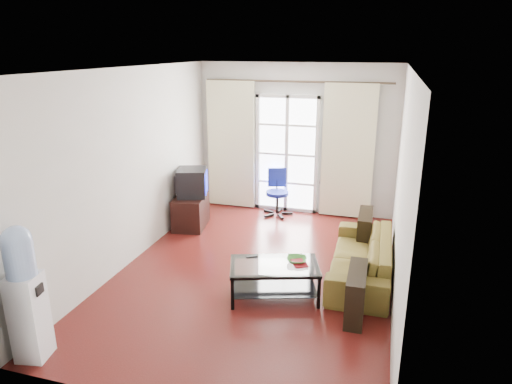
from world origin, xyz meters
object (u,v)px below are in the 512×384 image
crt_tv (191,182)px  water_cooler (25,291)px  task_chair (277,201)px  sofa (361,257)px  coffee_table (274,276)px  tv_stand (191,212)px

crt_tv → water_cooler: water_cooler is taller
task_chair → sofa: bearing=-67.3°
crt_tv → sofa: bearing=-37.8°
coffee_table → tv_stand: 2.67m
coffee_table → tv_stand: (-1.93, 1.85, -0.01)m
coffee_table → task_chair: (-0.66, 2.85, -0.03)m
sofa → task_chair: 2.59m
sofa → task_chair: (-1.63, 2.00, -0.03)m
crt_tv → water_cooler: bearing=-108.8°
coffee_table → task_chair: task_chair is taller
tv_stand → coffee_table: bearing=-53.2°
water_cooler → task_chair: bearing=63.3°
task_chair → water_cooler: water_cooler is taller
coffee_table → crt_tv: crt_tv is taller
tv_stand → task_chair: (1.27, 0.99, -0.02)m
coffee_table → tv_stand: size_ratio=1.64×
coffee_table → tv_stand: bearing=136.2°
task_chair → water_cooler: bearing=-122.8°
coffee_table → crt_tv: (-1.93, 1.91, 0.49)m
sofa → tv_stand: sofa is taller
coffee_table → water_cooler: bearing=-138.5°
tv_stand → water_cooler: bearing=-100.5°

